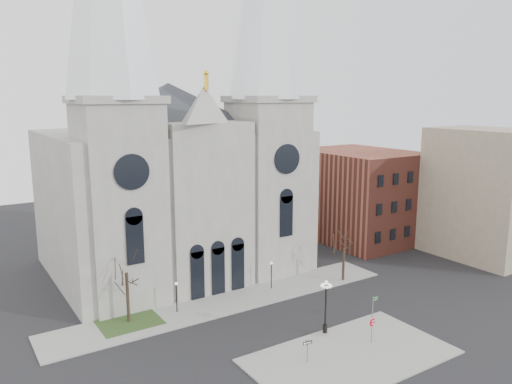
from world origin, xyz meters
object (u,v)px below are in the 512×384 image
stop_sign (372,325)px  street_name_sign (373,306)px  one_way_sign (307,347)px  globe_lamp (326,300)px

stop_sign → street_name_sign: street_name_sign is taller
one_way_sign → street_name_sign: bearing=23.0°
stop_sign → street_name_sign: (3.71, 3.41, -0.31)m
stop_sign → one_way_sign: (-7.04, 0.57, -0.38)m
globe_lamp → one_way_sign: size_ratio=2.66×
one_way_sign → street_name_sign: 11.12m
one_way_sign → globe_lamp: bearing=42.5°
globe_lamp → street_name_sign: globe_lamp is taller
street_name_sign → one_way_sign: bearing=-171.0°
stop_sign → street_name_sign: bearing=63.5°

